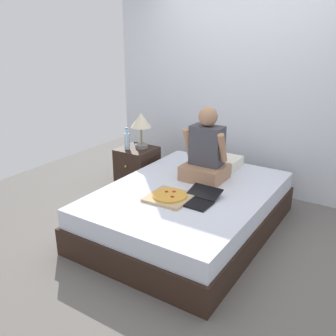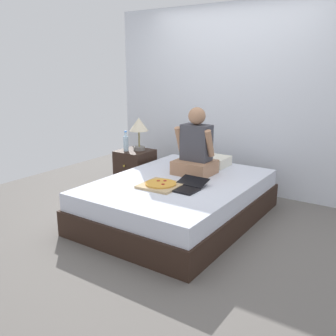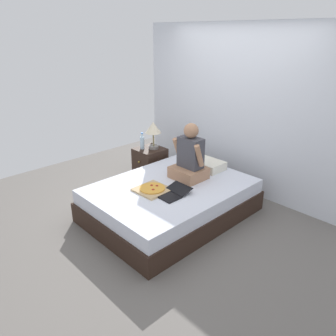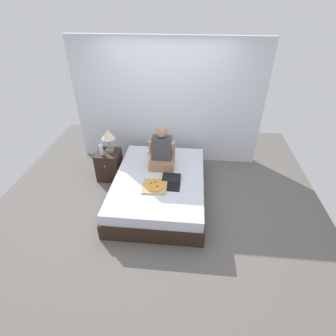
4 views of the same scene
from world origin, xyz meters
name	(u,v)px [view 1 (image 1 of 4)]	position (x,y,z in m)	size (l,w,h in m)	color
ground_plane	(188,229)	(0.00, 0.00, 0.00)	(5.77, 5.77, 0.00)	#66605B
wall_back	(247,92)	(0.00, 1.43, 1.25)	(3.77, 0.12, 2.50)	silver
bed	(188,210)	(0.00, 0.00, 0.23)	(1.57, 2.15, 0.46)	black
nightstand_left	(137,169)	(-1.07, 0.54, 0.29)	(0.44, 0.47, 0.57)	black
lamp_on_left_nightstand	(141,123)	(-1.03, 0.59, 0.90)	(0.26, 0.26, 0.45)	gray
water_bottle	(127,141)	(-1.15, 0.45, 0.68)	(0.07, 0.07, 0.28)	silver
pillow	(218,161)	(-0.06, 0.79, 0.52)	(0.52, 0.34, 0.12)	silver
person_seated	(206,153)	(0.01, 0.35, 0.75)	(0.47, 0.40, 0.78)	#A37556
laptop	(198,199)	(0.21, -0.20, 0.48)	(0.32, 0.42, 0.07)	black
pizza_box	(170,197)	(-0.04, -0.29, 0.48)	(0.41, 0.41, 0.05)	tan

